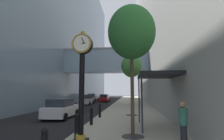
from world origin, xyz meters
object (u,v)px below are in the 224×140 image
Objects in this scene: bollard_second at (77,125)px; bollard_third at (91,116)px; car_red_far at (105,98)px; pedestrian_walking at (183,122)px; car_silver_trailing at (86,100)px; car_white_near at (61,109)px; street_clock at (82,82)px; street_tree_mid_near at (131,66)px; street_tree_near at (132,33)px; bollard_fourth at (100,110)px; car_grey_mid at (92,98)px.

bollard_second is 3.19m from bollard_third.
bollard_second is 0.27× the size of car_red_far.
bollard_third is 6.26m from pedestrian_walking.
bollard_third is 0.25× the size of car_silver_trailing.
bollard_second is 29.00m from car_red_far.
car_white_near is (-8.14, 7.33, -0.28)m from pedestrian_walking.
street_clock is 9.15m from car_white_near.
car_silver_trailing is at bearing 120.09° from street_tree_mid_near.
bollard_third is at bearing 139.01° from pedestrian_walking.
street_tree_near is 1.19× the size of street_tree_mid_near.
street_tree_mid_near is 1.37× the size of car_white_near.
car_white_near is (-3.42, 3.24, 0.09)m from bollard_third.
bollard_fourth is 5.01m from street_tree_mid_near.
street_tree_near reaches higher than bollard_third.
street_tree_near is 1.49× the size of car_silver_trailing.
pedestrian_walking reaches higher than bollard_fourth.
street_tree_mid_near is 24.83m from car_grey_mid.
car_grey_mid is (-10.80, 31.78, -0.27)m from pedestrian_walking.
street_tree_near is 4.93m from pedestrian_walking.
bollard_second is at bearing -76.74° from car_silver_trailing.
street_clock is 9.91m from street_tree_mid_near.
bollard_second is 31.47m from car_grey_mid.
bollard_second is 9.28m from street_tree_mid_near.
bollard_third is 0.27× the size of car_white_near.
car_white_near is at bearing -91.13° from car_red_far.
bollard_second is 7.28m from car_white_near.
bollard_third is at bearing 97.79° from street_clock.
pedestrian_walking is at bearing -66.32° from car_silver_trailing.
car_silver_trailing reaches higher than car_red_far.
street_tree_mid_near is at bearing -69.02° from car_grey_mid.
car_red_far is at bearing -33.18° from car_grey_mid.
street_tree_near is 31.98m from car_grey_mid.
bollard_fourth is 0.27× the size of car_red_far.
street_clock is 2.64× the size of pedestrian_walking.
street_tree_near is 22.66m from car_silver_trailing.
car_silver_trailing is (-5.01, 21.28, 0.10)m from bollard_second.
street_tree_near is at bearing 145.88° from pedestrian_walking.
bollard_second is at bearing -78.84° from car_grey_mid.
car_grey_mid is at bearing 101.74° from street_clock.
car_red_far is at bearing 101.31° from street_tree_near.
street_clock is 1.15× the size of car_white_near.
bollard_third is 4.71m from car_white_near.
street_tree_mid_near is at bearing 71.32° from bollard_second.
pedestrian_walking is (4.07, 0.63, -1.64)m from street_clock.
street_clock is 3.90m from street_tree_near.
bollard_third is (-0.65, 4.73, -2.01)m from street_clock.
pedestrian_walking reaches higher than car_grey_mid.
bollard_fourth is 15.72m from car_silver_trailing.
street_tree_mid_near is 1.25× the size of car_silver_trailing.
street_tree_near is (2.69, 0.46, 4.66)m from bollard_second.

